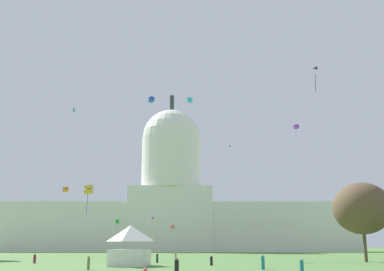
{
  "coord_description": "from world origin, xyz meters",
  "views": [
    {
      "loc": [
        2.21,
        -25.44,
        2.98
      ],
      "look_at": [
        3.16,
        93.43,
        30.75
      ],
      "focal_mm": 43.57,
      "sensor_mm": 36.0,
      "label": 1
    }
  ],
  "objects_px": {
    "kite_violet_mid": "(296,127)",
    "kite_white_low": "(235,212)",
    "kite_gold_low": "(89,190)",
    "kite_lime_high": "(110,117)",
    "kite_green_mid": "(230,146)",
    "kite_orange_low": "(66,189)",
    "kite_red_low": "(172,227)",
    "person_teal_back_center": "(263,262)",
    "kite_blue_mid": "(151,100)",
    "person_teal_back_right": "(302,267)",
    "kite_violet_low": "(153,218)",
    "person_grey_near_tree_east": "(176,257)",
    "kite_cyan_mid": "(190,100)",
    "person_olive_lawn_far_left": "(88,263)",
    "kite_turquoise_high": "(74,110)",
    "person_olive_mid_center": "(124,258)",
    "kite_black_mid": "(313,72)",
    "person_maroon_back_left": "(35,259)",
    "kite_green_low": "(117,222)",
    "person_black_aisle_center": "(177,268)",
    "person_black_mid_left": "(157,258)",
    "person_black_lawn_far_right": "(211,261)",
    "event_tent": "(130,245)",
    "capitol_building": "(171,205)",
    "tree_east_mid": "(362,208)"
  },
  "relations": [
    {
      "from": "person_olive_lawn_far_left",
      "to": "kite_blue_mid",
      "type": "xyz_separation_m",
      "value": [
        3.48,
        43.21,
        34.09
      ]
    },
    {
      "from": "kite_green_low",
      "to": "person_black_aisle_center",
      "type": "bearing_deg",
      "value": 79.15
    },
    {
      "from": "person_black_lawn_far_right",
      "to": "person_olive_mid_center",
      "type": "bearing_deg",
      "value": -87.97
    },
    {
      "from": "kite_green_mid",
      "to": "kite_white_low",
      "type": "xyz_separation_m",
      "value": [
        2.88,
        16.02,
        -20.47
      ]
    },
    {
      "from": "tree_east_mid",
      "to": "person_black_aisle_center",
      "type": "height_order",
      "value": "tree_east_mid"
    },
    {
      "from": "kite_violet_mid",
      "to": "kite_white_low",
      "type": "xyz_separation_m",
      "value": [
        -11.99,
        47.27,
        -19.18
      ]
    },
    {
      "from": "kite_violet_mid",
      "to": "kite_gold_low",
      "type": "height_order",
      "value": "kite_violet_mid"
    },
    {
      "from": "person_olive_lawn_far_left",
      "to": "kite_turquoise_high",
      "type": "bearing_deg",
      "value": -18.96
    },
    {
      "from": "event_tent",
      "to": "kite_blue_mid",
      "type": "distance_m",
      "value": 46.31
    },
    {
      "from": "kite_violet_low",
      "to": "kite_green_low",
      "type": "height_order",
      "value": "kite_violet_low"
    },
    {
      "from": "person_teal_back_right",
      "to": "kite_violet_mid",
      "type": "distance_m",
      "value": 79.1
    },
    {
      "from": "event_tent",
      "to": "person_grey_near_tree_east",
      "type": "bearing_deg",
      "value": 73.66
    },
    {
      "from": "person_black_mid_left",
      "to": "kite_blue_mid",
      "type": "relative_size",
      "value": 0.39
    },
    {
      "from": "person_olive_mid_center",
      "to": "person_grey_near_tree_east",
      "type": "bearing_deg",
      "value": -162.89
    },
    {
      "from": "kite_violet_mid",
      "to": "person_black_mid_left",
      "type": "bearing_deg",
      "value": -168.92
    },
    {
      "from": "person_black_aisle_center",
      "to": "person_olive_lawn_far_left",
      "type": "distance_m",
      "value": 15.82
    },
    {
      "from": "kite_orange_low",
      "to": "person_black_aisle_center",
      "type": "bearing_deg",
      "value": -115.08
    },
    {
      "from": "person_olive_mid_center",
      "to": "kite_green_mid",
      "type": "xyz_separation_m",
      "value": [
        24.27,
        71.81,
        33.94
      ]
    },
    {
      "from": "person_maroon_back_left",
      "to": "kite_black_mid",
      "type": "bearing_deg",
      "value": 157.53
    },
    {
      "from": "kite_orange_low",
      "to": "kite_white_low",
      "type": "distance_m",
      "value": 70.55
    },
    {
      "from": "event_tent",
      "to": "person_black_aisle_center",
      "type": "bearing_deg",
      "value": -64.98
    },
    {
      "from": "person_black_mid_left",
      "to": "kite_cyan_mid",
      "type": "bearing_deg",
      "value": 1.24
    },
    {
      "from": "person_olive_lawn_far_left",
      "to": "kite_turquoise_high",
      "type": "distance_m",
      "value": 118.83
    },
    {
      "from": "event_tent",
      "to": "kite_turquoise_high",
      "type": "distance_m",
      "value": 110.56
    },
    {
      "from": "person_grey_near_tree_east",
      "to": "kite_white_low",
      "type": "xyz_separation_m",
      "value": [
        18.79,
        85.56,
        13.4
      ]
    },
    {
      "from": "person_teal_back_center",
      "to": "kite_green_mid",
      "type": "distance_m",
      "value": 98.97
    },
    {
      "from": "kite_violet_mid",
      "to": "kite_cyan_mid",
      "type": "relative_size",
      "value": 3.94
    },
    {
      "from": "person_grey_near_tree_east",
      "to": "kite_red_low",
      "type": "height_order",
      "value": "kite_red_low"
    },
    {
      "from": "person_teal_back_center",
      "to": "kite_green_mid",
      "type": "height_order",
      "value": "kite_green_mid"
    },
    {
      "from": "person_maroon_back_left",
      "to": "kite_green_low",
      "type": "xyz_separation_m",
      "value": [
        4.76,
        53.91,
        8.24
      ]
    },
    {
      "from": "person_maroon_back_left",
      "to": "kite_violet_mid",
      "type": "distance_m",
      "value": 75.69
    },
    {
      "from": "person_black_lawn_far_right",
      "to": "kite_green_low",
      "type": "distance_m",
      "value": 66.23
    },
    {
      "from": "kite_turquoise_high",
      "to": "person_grey_near_tree_east",
      "type": "bearing_deg",
      "value": -177.16
    },
    {
      "from": "person_grey_near_tree_east",
      "to": "kite_gold_low",
      "type": "distance_m",
      "value": 27.18
    },
    {
      "from": "person_grey_near_tree_east",
      "to": "person_olive_lawn_far_left",
      "type": "relative_size",
      "value": 1.06
    },
    {
      "from": "capitol_building",
      "to": "person_olive_mid_center",
      "type": "xyz_separation_m",
      "value": [
        -3.42,
        -110.61,
        -17.52
      ]
    },
    {
      "from": "kite_gold_low",
      "to": "kite_lime_high",
      "type": "bearing_deg",
      "value": -165.7
    },
    {
      "from": "kite_blue_mid",
      "to": "kite_red_low",
      "type": "bearing_deg",
      "value": -149.21
    },
    {
      "from": "kite_green_low",
      "to": "kite_turquoise_high",
      "type": "bearing_deg",
      "value": -78.22
    },
    {
      "from": "kite_orange_low",
      "to": "kite_red_low",
      "type": "relative_size",
      "value": 0.64
    },
    {
      "from": "person_olive_mid_center",
      "to": "kite_black_mid",
      "type": "bearing_deg",
      "value": 162.54
    },
    {
      "from": "person_olive_lawn_far_left",
      "to": "kite_violet_low",
      "type": "distance_m",
      "value": 106.28
    },
    {
      "from": "event_tent",
      "to": "person_teal_back_center",
      "type": "relative_size",
      "value": 4.01
    },
    {
      "from": "person_teal_back_center",
      "to": "kite_black_mid",
      "type": "distance_m",
      "value": 32.05
    },
    {
      "from": "event_tent",
      "to": "kite_red_low",
      "type": "distance_m",
      "value": 86.65
    },
    {
      "from": "event_tent",
      "to": "person_black_aisle_center",
      "type": "relative_size",
      "value": 4.14
    },
    {
      "from": "person_teal_back_right",
      "to": "kite_violet_low",
      "type": "distance_m",
      "value": 116.6
    },
    {
      "from": "person_black_aisle_center",
      "to": "capitol_building",
      "type": "bearing_deg",
      "value": -121.05
    },
    {
      "from": "person_black_lawn_far_right",
      "to": "kite_orange_low",
      "type": "bearing_deg",
      "value": -105.51
    },
    {
      "from": "person_black_lawn_far_right",
      "to": "person_black_aisle_center",
      "type": "bearing_deg",
      "value": 27.11
    }
  ]
}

